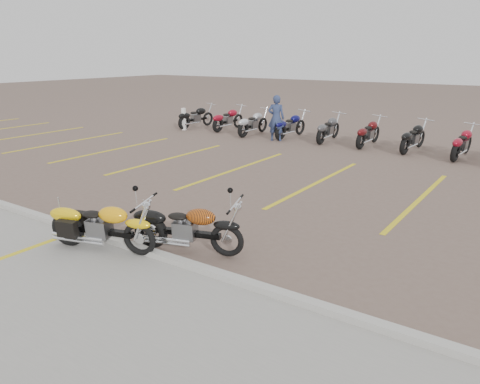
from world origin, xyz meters
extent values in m
plane|color=#6C584D|center=(0.00, 0.00, 0.00)|extent=(100.00, 100.00, 0.00)
cube|color=#9E9B93|center=(0.00, -4.50, 0.01)|extent=(60.00, 5.00, 0.01)
cube|color=#ADAAA3|center=(0.00, -2.00, 0.06)|extent=(60.00, 0.18, 0.12)
torus|color=black|center=(-0.44, -2.09, 0.30)|extent=(0.62, 0.27, 0.61)
torus|color=black|center=(-1.85, -2.50, 0.30)|extent=(0.67, 0.34, 0.65)
cube|color=black|center=(-1.15, -2.30, 0.36)|extent=(1.21, 0.45, 0.09)
cube|color=slate|center=(-1.19, -2.31, 0.42)|extent=(0.46, 0.38, 0.32)
ellipsoid|color=#FFAC0D|center=(-0.89, -2.22, 0.70)|extent=(0.61, 0.44, 0.28)
ellipsoid|color=black|center=(-1.31, -2.34, 0.66)|extent=(0.42, 0.34, 0.11)
torus|color=black|center=(0.83, -1.28, 0.30)|extent=(0.61, 0.28, 0.60)
torus|color=black|center=(-0.54, -1.71, 0.30)|extent=(0.66, 0.34, 0.64)
cube|color=black|center=(0.14, -1.50, 0.35)|extent=(1.18, 0.47, 0.09)
cube|color=slate|center=(0.10, -1.51, 0.41)|extent=(0.46, 0.38, 0.32)
ellipsoid|color=black|center=(0.39, -1.42, 0.69)|extent=(0.60, 0.44, 0.28)
ellipsoid|color=black|center=(-0.02, -1.55, 0.65)|extent=(0.42, 0.34, 0.11)
imported|color=navy|center=(-4.15, 8.88, 0.91)|extent=(0.77, 0.63, 1.82)
cube|color=white|center=(-8.99, 8.86, 0.50)|extent=(0.19, 0.19, 1.00)
camera|label=1|loc=(5.21, -7.28, 3.39)|focal=35.00mm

